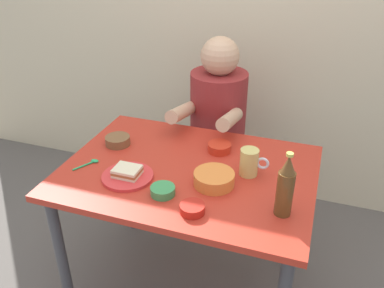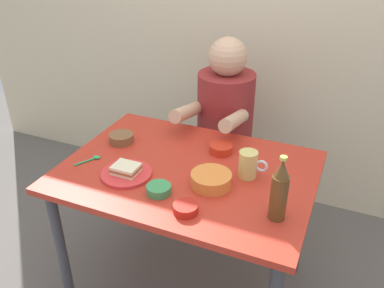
{
  "view_description": "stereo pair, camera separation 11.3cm",
  "coord_description": "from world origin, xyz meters",
  "views": [
    {
      "loc": [
        0.51,
        -1.42,
        1.71
      ],
      "look_at": [
        0.0,
        0.05,
        0.84
      ],
      "focal_mm": 37.82,
      "sensor_mm": 36.0,
      "label": 1
    },
    {
      "loc": [
        0.61,
        -1.38,
        1.71
      ],
      "look_at": [
        0.0,
        0.05,
        0.84
      ],
      "focal_mm": 37.82,
      "sensor_mm": 36.0,
      "label": 2
    }
  ],
  "objects": [
    {
      "name": "beer_mug",
      "position": [
        0.26,
        0.05,
        0.8
      ],
      "size": [
        0.13,
        0.08,
        0.12
      ],
      "color": "#D1BC66",
      "rests_on": "dining_table"
    },
    {
      "name": "stool",
      "position": [
        -0.04,
        0.63,
        0.35
      ],
      "size": [
        0.34,
        0.34,
        0.45
      ],
      "color": "#4C4C51",
      "rests_on": "ground"
    },
    {
      "name": "spoon",
      "position": [
        -0.43,
        -0.1,
        0.75
      ],
      "size": [
        0.07,
        0.11,
        0.01
      ],
      "color": "#26A559",
      "rests_on": "dining_table"
    },
    {
      "name": "soup_bowl_orange",
      "position": [
        0.14,
        -0.08,
        0.77
      ],
      "size": [
        0.17,
        0.17,
        0.05
      ],
      "color": "orange",
      "rests_on": "dining_table"
    },
    {
      "name": "sambal_bowl_red",
      "position": [
        0.11,
        -0.28,
        0.76
      ],
      "size": [
        0.1,
        0.1,
        0.03
      ],
      "color": "#B21E14",
      "rests_on": "dining_table"
    },
    {
      "name": "sandwich",
      "position": [
        -0.22,
        -0.15,
        0.77
      ],
      "size": [
        0.11,
        0.09,
        0.04
      ],
      "color": "beige",
      "rests_on": "plate_orange"
    },
    {
      "name": "dip_bowl_green",
      "position": [
        -0.03,
        -0.21,
        0.76
      ],
      "size": [
        0.1,
        0.1,
        0.03
      ],
      "color": "#388C4C",
      "rests_on": "dining_table"
    },
    {
      "name": "person_seated",
      "position": [
        -0.04,
        0.62,
        0.77
      ],
      "size": [
        0.33,
        0.56,
        0.72
      ],
      "color": "maroon",
      "rests_on": "stool"
    },
    {
      "name": "plate_orange",
      "position": [
        -0.22,
        -0.15,
        0.75
      ],
      "size": [
        0.22,
        0.22,
        0.01
      ],
      "primitive_type": "cylinder",
      "color": "red",
      "rests_on": "dining_table"
    },
    {
      "name": "dining_table",
      "position": [
        0.0,
        0.0,
        0.65
      ],
      "size": [
        1.1,
        0.8,
        0.74
      ],
      "color": "#B72D1E",
      "rests_on": "ground"
    },
    {
      "name": "sauce_bowl_chili",
      "position": [
        0.09,
        0.2,
        0.76
      ],
      "size": [
        0.11,
        0.11,
        0.04
      ],
      "color": "red",
      "rests_on": "dining_table"
    },
    {
      "name": "beer_bottle",
      "position": [
        0.43,
        -0.17,
        0.86
      ],
      "size": [
        0.06,
        0.06,
        0.26
      ],
      "color": "#593819",
      "rests_on": "dining_table"
    },
    {
      "name": "condiment_bowl_brown",
      "position": [
        -0.4,
        0.1,
        0.76
      ],
      "size": [
        0.12,
        0.12,
        0.04
      ],
      "color": "brown",
      "rests_on": "dining_table"
    },
    {
      "name": "ground_plane",
      "position": [
        0.0,
        0.0,
        0.0
      ],
      "size": [
        6.0,
        6.0,
        0.0
      ],
      "primitive_type": "plane",
      "color": "#59544F"
    }
  ]
}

